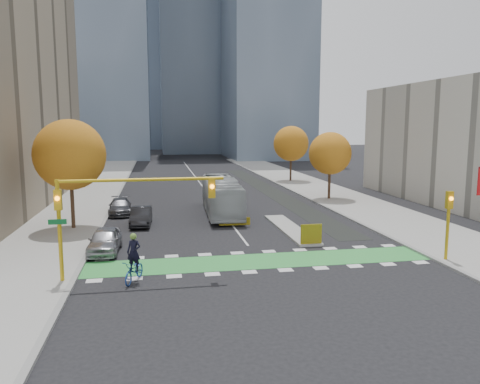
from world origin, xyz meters
name	(u,v)px	position (x,y,z in m)	size (l,w,h in m)	color
ground	(266,269)	(0.00, 0.00, 0.00)	(300.00, 300.00, 0.00)	black
sidewalk_west	(71,210)	(-13.50, 20.00, 0.07)	(7.00, 120.00, 0.15)	gray
sidewalk_east	(350,202)	(13.50, 20.00, 0.07)	(7.00, 120.00, 0.15)	gray
curb_west	(111,209)	(-10.00, 20.00, 0.07)	(0.30, 120.00, 0.16)	gray
curb_east	(317,203)	(10.00, 20.00, 0.07)	(0.30, 120.00, 0.16)	gray
bike_crossing	(260,261)	(0.00, 1.50, 0.01)	(20.00, 3.00, 0.01)	green
centre_line	(199,182)	(0.00, 40.00, 0.01)	(0.15, 70.00, 0.01)	silver
bike_lane_paint	(269,190)	(7.50, 30.00, 0.01)	(2.50, 50.00, 0.01)	black
median_island	(290,229)	(4.00, 9.00, 0.08)	(1.60, 10.00, 0.16)	gray
hazard_board	(311,234)	(4.00, 4.20, 0.80)	(1.40, 0.12, 1.30)	yellow
tower_nw	(97,3)	(-18.00, 90.00, 35.00)	(22.00, 22.00, 70.00)	#47566B
tower_ne	(266,27)	(20.00, 85.00, 30.00)	(18.00, 24.00, 60.00)	#47566B
tower_far	(158,27)	(-4.00, 140.00, 40.00)	(26.00, 26.00, 80.00)	#47566B
tree_west	(70,155)	(-12.00, 12.00, 5.62)	(5.20, 5.20, 8.22)	#332114
tree_east_near	(330,153)	(12.00, 22.00, 4.86)	(4.40, 4.40, 7.08)	#332114
tree_east_far	(291,144)	(12.50, 38.00, 5.24)	(4.80, 4.80, 7.65)	#332114
traffic_signal_west	(113,202)	(-7.93, -0.51, 4.03)	(8.53, 0.56, 5.20)	#BF9914
traffic_signal_east	(448,215)	(10.50, -0.51, 2.73)	(0.35, 0.43, 4.10)	#BF9914
cyclist	(134,266)	(-6.98, -0.88, 0.83)	(1.44, 2.28, 2.49)	navy
bus	(222,196)	(-0.18, 16.23, 1.61)	(2.71, 11.58, 3.23)	#AAB0B1
parked_car_a	(105,240)	(-9.00, 5.00, 0.76)	(1.80, 4.47, 1.52)	#9A9A9F
parked_car_b	(141,216)	(-7.04, 12.62, 0.71)	(1.50, 4.32, 1.42)	black
parked_car_c	(120,207)	(-9.00, 17.62, 0.68)	(1.90, 4.68, 1.36)	#46464B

